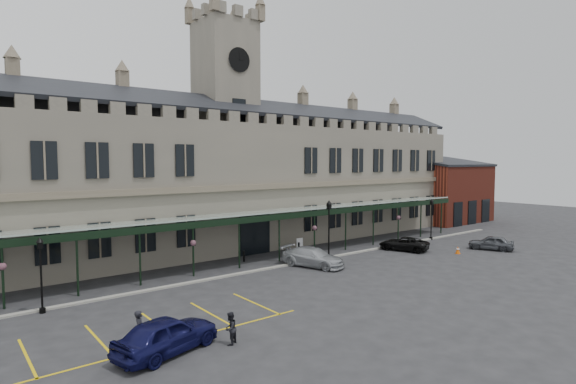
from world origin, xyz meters
TOP-DOWN VIEW (x-y plane):
  - ground at (0.00, 0.00)m, footprint 140.00×140.00m
  - station_building at (0.00, 15.91)m, footprint 60.00×10.36m
  - clock_tower at (0.00, 16.00)m, footprint 5.60×5.60m
  - canopy at (0.00, 7.46)m, footprint 50.00×4.10m
  - brick_annex at (34.00, 12.97)m, footprint 12.40×8.36m
  - kerb at (0.00, 5.50)m, footprint 60.00×0.40m
  - parking_markings at (-14.00, -1.50)m, footprint 16.00×6.00m
  - tree_behind_mid at (8.00, 25.00)m, footprint 6.00×6.00m
  - tree_behind_right at (24.00, 25.00)m, footprint 6.00×6.00m
  - lamp_post_left at (-18.38, 5.04)m, footprint 0.41×0.41m
  - lamp_post_mid at (3.71, 5.00)m, footprint 0.49×0.49m
  - lamp_post_right at (19.35, 5.41)m, footprint 0.42×0.42m
  - traffic_cone at (14.82, -0.53)m, footprint 0.43×0.43m
  - sign_board at (4.03, 9.35)m, footprint 0.74×0.08m
  - bollard_left at (-2.46, 8.94)m, footprint 0.17×0.17m
  - bollard_right at (3.88, 9.28)m, footprint 0.16×0.16m
  - car_left_a at (-15.00, -4.32)m, footprint 5.28×3.26m
  - car_taxi at (1.00, 4.00)m, footprint 3.80×5.72m
  - car_van at (12.17, 3.55)m, footprint 3.59×5.09m
  - car_right_a at (19.00, -1.50)m, footprint 3.12×4.36m
  - person_a at (-15.84, -3.27)m, footprint 0.70×0.79m
  - person_b at (-12.30, -5.27)m, footprint 0.94×0.88m

SIDE VIEW (x-z plane):
  - ground at x=0.00m, z-range 0.00..0.00m
  - parking_markings at x=-14.00m, z-range -0.01..0.01m
  - kerb at x=0.00m, z-range 0.00..0.12m
  - traffic_cone at x=14.82m, z-range -0.01..0.68m
  - bollard_right at x=3.88m, z-range 0.00..0.88m
  - bollard_left at x=-2.46m, z-range 0.00..0.93m
  - sign_board at x=4.03m, z-range -0.02..1.25m
  - car_van at x=12.17m, z-range 0.00..1.29m
  - car_right_a at x=19.00m, z-range 0.00..1.38m
  - person_b at x=-12.30m, z-range 0.00..1.54m
  - car_taxi at x=1.00m, z-range 0.00..1.54m
  - car_left_a at x=-15.00m, z-range 0.00..1.68m
  - person_a at x=-15.84m, z-range 0.00..1.83m
  - canopy at x=0.00m, z-range 0.25..4.55m
  - lamp_post_left at x=-18.38m, z-range 0.40..4.72m
  - lamp_post_right at x=19.35m, z-range 0.42..4.90m
  - lamp_post_mid at x=3.71m, z-range 0.48..5.69m
  - brick_annex at x=34.00m, z-range -0.46..8.77m
  - station_building at x=0.00m, z-range -2.18..15.12m
  - tree_behind_mid at x=8.00m, z-range 4.81..20.81m
  - tree_behind_right at x=24.00m, z-range 4.81..20.81m
  - clock_tower at x=0.00m, z-range 0.71..25.51m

